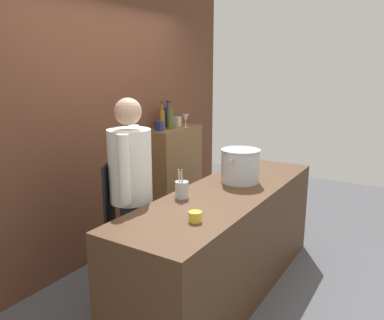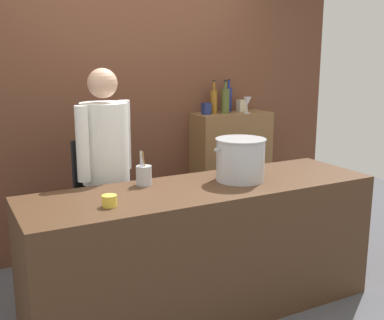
% 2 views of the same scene
% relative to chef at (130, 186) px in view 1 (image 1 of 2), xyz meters
% --- Properties ---
extents(ground_plane, '(8.00, 8.00, 0.00)m').
position_rel_chef_xyz_m(ground_plane, '(0.48, -0.61, -0.96)').
color(ground_plane, '#4C4C51').
extents(brick_back_panel, '(4.40, 0.10, 3.00)m').
position_rel_chef_xyz_m(brick_back_panel, '(0.48, 0.79, 0.54)').
color(brick_back_panel, brown).
rests_on(brick_back_panel, ground_plane).
extents(prep_counter, '(2.39, 0.70, 0.90)m').
position_rel_chef_xyz_m(prep_counter, '(0.48, -0.61, -0.51)').
color(prep_counter, '#472D1C').
rests_on(prep_counter, ground_plane).
extents(bar_cabinet, '(0.76, 0.32, 1.20)m').
position_rel_chef_xyz_m(bar_cabinet, '(1.45, 0.58, -0.36)').
color(bar_cabinet, brown).
rests_on(bar_cabinet, ground_plane).
extents(chef, '(0.47, 0.41, 1.66)m').
position_rel_chef_xyz_m(chef, '(0.00, 0.00, 0.00)').
color(chef, black).
rests_on(chef, ground_plane).
extents(stockpot_large, '(0.41, 0.35, 0.29)m').
position_rel_chef_xyz_m(stockpot_large, '(0.77, -0.60, 0.08)').
color(stockpot_large, '#B7BABF').
rests_on(stockpot_large, prep_counter).
extents(utensil_crock, '(0.10, 0.10, 0.23)m').
position_rel_chef_xyz_m(utensil_crock, '(0.14, -0.40, 0.00)').
color(utensil_crock, '#B7BABF').
rests_on(utensil_crock, prep_counter).
extents(butter_jar, '(0.09, 0.09, 0.07)m').
position_rel_chef_xyz_m(butter_jar, '(-0.21, -0.73, -0.03)').
color(butter_jar, yellow).
rests_on(butter_jar, prep_counter).
extents(wine_bottle_amber, '(0.06, 0.06, 0.31)m').
position_rel_chef_xyz_m(wine_bottle_amber, '(1.27, 0.61, 0.36)').
color(wine_bottle_amber, '#8C5919').
rests_on(wine_bottle_amber, bar_cabinet).
extents(wine_bottle_olive, '(0.08, 0.08, 0.31)m').
position_rel_chef_xyz_m(wine_bottle_olive, '(1.37, 0.57, 0.36)').
color(wine_bottle_olive, '#475123').
rests_on(wine_bottle_olive, bar_cabinet).
extents(wine_bottle_cobalt, '(0.06, 0.06, 0.31)m').
position_rel_chef_xyz_m(wine_bottle_cobalt, '(1.48, 0.68, 0.36)').
color(wine_bottle_cobalt, navy).
rests_on(wine_bottle_cobalt, bar_cabinet).
extents(wine_glass_tall, '(0.08, 0.08, 0.16)m').
position_rel_chef_xyz_m(wine_glass_tall, '(1.56, 0.48, 0.35)').
color(wine_glass_tall, silver).
rests_on(wine_glass_tall, bar_cabinet).
extents(spice_tin_cream, '(0.07, 0.07, 0.11)m').
position_rel_chef_xyz_m(spice_tin_cream, '(1.58, 0.62, 0.30)').
color(spice_tin_cream, beige).
rests_on(spice_tin_cream, bar_cabinet).
extents(spice_tin_navy, '(0.07, 0.07, 0.11)m').
position_rel_chef_xyz_m(spice_tin_navy, '(1.17, 0.58, 0.29)').
color(spice_tin_navy, navy).
rests_on(spice_tin_navy, bar_cabinet).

